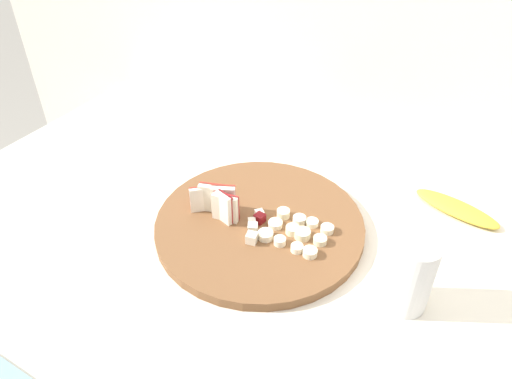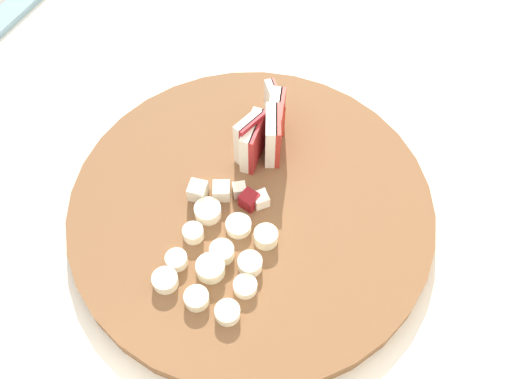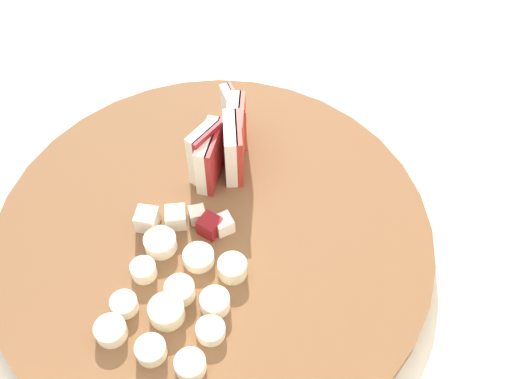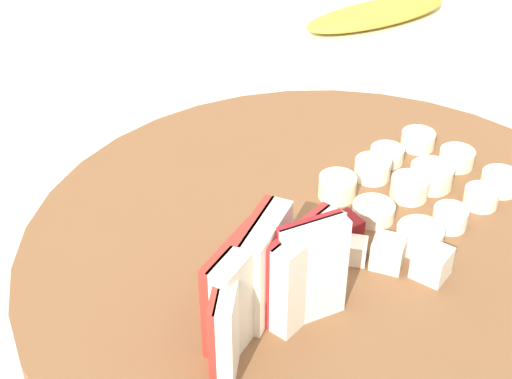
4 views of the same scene
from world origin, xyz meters
name	(u,v)px [view 2 (image 2 of 4)]	position (x,y,z in m)	size (l,w,h in m)	color
tiled_countertop	(218,349)	(0.00, 0.00, 0.46)	(1.43, 0.86, 0.93)	silver
cutting_board	(251,209)	(-0.03, 0.05, 0.93)	(0.40, 0.40, 0.02)	brown
apple_wedge_fan	(266,130)	(-0.11, 0.03, 0.97)	(0.10, 0.06, 0.06)	maroon
apple_dice_pile	(229,194)	(-0.03, 0.03, 0.95)	(0.05, 0.09, 0.02)	#EFE5CC
banana_slice_rows	(217,258)	(0.04, 0.05, 0.94)	(0.12, 0.10, 0.02)	white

